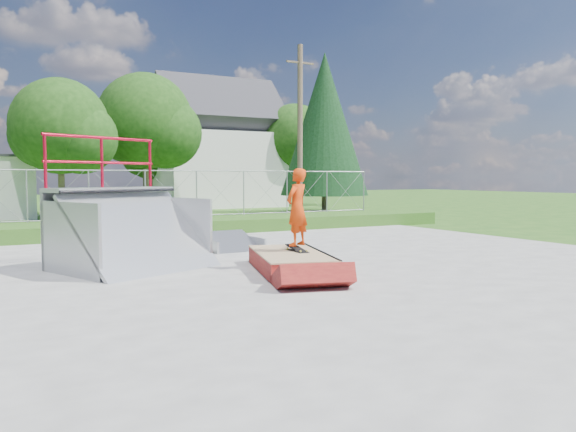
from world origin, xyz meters
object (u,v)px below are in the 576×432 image
flat_bank_ramp (230,242)px  skater (297,211)px  quarter_pipe (134,202)px  grind_box (290,262)px

flat_bank_ramp → skater: size_ratio=0.93×
quarter_pipe → skater: 3.58m
quarter_pipe → skater: size_ratio=1.76×
quarter_pipe → flat_bank_ramp: size_ratio=1.89×
grind_box → skater: size_ratio=1.86×
grind_box → skater: bearing=44.2°
flat_bank_ramp → grind_box: bearing=-96.7°
grind_box → flat_bank_ramp: flat_bank_ramp is taller
skater → quarter_pipe: bearing=-58.7°
grind_box → flat_bank_ramp: size_ratio=2.00×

